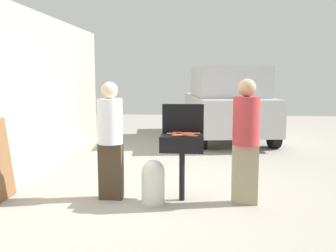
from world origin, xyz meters
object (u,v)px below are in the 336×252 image
at_px(hot_dog_3, 190,135).
at_px(hot_dog_1, 177,135).
at_px(hot_dog_9, 193,136).
at_px(hot_dog_5, 172,134).
at_px(hot_dog_4, 189,135).
at_px(hot_dog_7, 185,134).
at_px(person_left, 110,136).
at_px(hot_dog_0, 177,133).
at_px(person_right, 246,137).
at_px(hot_dog_8, 196,134).
at_px(hot_dog_6, 187,133).
at_px(bbq_grill, 182,145).
at_px(propane_tank, 153,181).
at_px(parked_minivan, 226,103).
at_px(hot_dog_2, 179,135).

bearing_deg(hot_dog_3, hot_dog_1, -152.78).
height_order(hot_dog_3, hot_dog_9, same).
xyz_separation_m(hot_dog_1, hot_dog_5, (-0.08, 0.15, 0.00)).
relative_size(hot_dog_3, hot_dog_4, 1.00).
height_order(hot_dog_7, person_left, person_left).
distance_m(hot_dog_0, person_right, 0.97).
relative_size(hot_dog_8, hot_dog_9, 1.00).
distance_m(hot_dog_1, hot_dog_3, 0.21).
bearing_deg(person_left, hot_dog_6, -8.86).
bearing_deg(hot_dog_6, hot_dog_0, 165.19).
bearing_deg(hot_dog_7, person_right, -6.81).
distance_m(bbq_grill, person_left, 1.03).
xyz_separation_m(bbq_grill, hot_dog_5, (-0.15, 0.03, 0.16)).
distance_m(hot_dog_3, hot_dog_5, 0.27).
xyz_separation_m(hot_dog_8, propane_tank, (-0.58, -0.26, -0.63)).
relative_size(hot_dog_3, person_right, 0.08).
bearing_deg(bbq_grill, person_right, -4.00).
bearing_deg(parked_minivan, hot_dog_0, 71.04).
height_order(hot_dog_9, propane_tank, hot_dog_9).
bearing_deg(hot_dog_1, hot_dog_9, -5.95).
xyz_separation_m(hot_dog_7, parked_minivan, (0.92, 5.47, 0.07)).
xyz_separation_m(hot_dog_0, hot_dog_9, (0.24, -0.27, 0.00)).
bearing_deg(hot_dog_9, hot_dog_0, 130.77).
bearing_deg(hot_dog_2, hot_dog_4, -5.30).
distance_m(hot_dog_7, parked_minivan, 5.55).
xyz_separation_m(person_right, parked_minivan, (0.09, 5.57, 0.09)).
bearing_deg(propane_tank, parked_minivan, 76.64).
xyz_separation_m(hot_dog_2, person_left, (-0.98, 0.07, -0.04)).
bearing_deg(hot_dog_9, propane_tank, -175.97).
bearing_deg(hot_dog_8, hot_dog_3, -125.13).
distance_m(hot_dog_7, person_left, 1.07).
distance_m(hot_dog_0, hot_dog_8, 0.27).
relative_size(hot_dog_7, person_left, 0.08).
xyz_separation_m(hot_dog_7, hot_dog_9, (0.11, -0.18, 0.00)).
relative_size(hot_dog_6, person_right, 0.08).
height_order(hot_dog_5, hot_dog_8, same).
relative_size(bbq_grill, hot_dog_2, 7.22).
bearing_deg(person_left, hot_dog_4, -18.71).
bearing_deg(hot_dog_8, hot_dog_4, -117.73).
height_order(hot_dog_5, parked_minivan, parked_minivan).
distance_m(hot_dog_6, parked_minivan, 5.49).
bearing_deg(hot_dog_5, hot_dog_2, -46.45).
bearing_deg(hot_dog_7, hot_dog_4, -69.16).
distance_m(hot_dog_2, hot_dog_9, 0.21).
bearing_deg(hot_dog_9, hot_dog_6, 111.32).
height_order(hot_dog_0, hot_dog_7, same).
bearing_deg(parked_minivan, bbq_grill, 72.07).
bearing_deg(bbq_grill, hot_dog_3, -11.79).
height_order(hot_dog_2, person_left, person_left).
xyz_separation_m(bbq_grill, hot_dog_2, (-0.04, -0.08, 0.16)).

